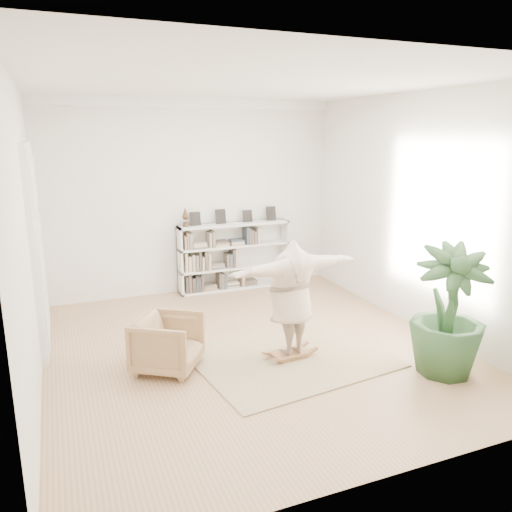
{
  "coord_description": "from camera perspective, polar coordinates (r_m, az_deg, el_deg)",
  "views": [
    {
      "loc": [
        -2.41,
        -6.12,
        2.96
      ],
      "look_at": [
        0.23,
        0.4,
        1.24
      ],
      "focal_mm": 35.0,
      "sensor_mm": 36.0,
      "label": 1
    }
  ],
  "objects": [
    {
      "name": "rocker_board",
      "position": [
        6.91,
        3.92,
        -11.04
      ],
      "size": [
        0.54,
        0.36,
        0.11
      ],
      "rotation": [
        0.0,
        0.0,
        0.13
      ],
      "color": "brown",
      "rests_on": "rug"
    },
    {
      "name": "floor",
      "position": [
        7.21,
        -0.53,
        -10.53
      ],
      "size": [
        6.0,
        6.0,
        0.0
      ],
      "primitive_type": "plane",
      "color": "#9B7550",
      "rests_on": "ground"
    },
    {
      "name": "rug",
      "position": [
        6.94,
        3.92,
        -11.48
      ],
      "size": [
        2.73,
        2.3,
        0.02
      ],
      "primitive_type": "cube",
      "rotation": [
        0.0,
        0.0,
        0.13
      ],
      "color": "tan",
      "rests_on": "floor"
    },
    {
      "name": "houseplant",
      "position": [
        6.67,
        21.16,
        -5.88
      ],
      "size": [
        1.22,
        1.22,
        1.66
      ],
      "primitive_type": "imported",
      "rotation": [
        0.0,
        0.0,
        -0.41
      ],
      "color": "#284B25",
      "rests_on": "floor"
    },
    {
      "name": "room_shell",
      "position": [
        9.39,
        -7.48,
        16.97
      ],
      "size": [
        6.0,
        6.0,
        6.0
      ],
      "color": "silver",
      "rests_on": "floor"
    },
    {
      "name": "bookshelf",
      "position": [
        9.75,
        -2.55,
        -0.08
      ],
      "size": [
        2.2,
        0.35,
        1.64
      ],
      "color": "silver",
      "rests_on": "floor"
    },
    {
      "name": "armchair",
      "position": [
        6.58,
        -10.04,
        -9.78
      ],
      "size": [
        1.08,
        1.08,
        0.72
      ],
      "primitive_type": "imported",
      "rotation": [
        0.0,
        0.0,
        0.98
      ],
      "color": "tan",
      "rests_on": "floor"
    },
    {
      "name": "person",
      "position": [
        6.61,
        4.04,
        -4.4
      ],
      "size": [
        1.97,
        0.76,
        1.56
      ],
      "primitive_type": "imported",
      "rotation": [
        0.0,
        0.0,
        3.27
      ],
      "color": "#CCB199",
      "rests_on": "rocker_board"
    },
    {
      "name": "doors",
      "position": [
        7.58,
        -23.78,
        0.67
      ],
      "size": [
        0.09,
        1.78,
        2.92
      ],
      "color": "white",
      "rests_on": "floor"
    }
  ]
}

